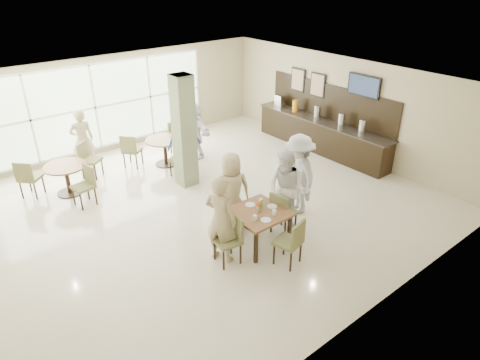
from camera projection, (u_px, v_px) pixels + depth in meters
ground at (201, 206)px, 9.97m from camera, size 10.00×10.00×0.00m
room_shell at (198, 138)px, 9.19m from camera, size 10.00×10.00×10.00m
window_bank at (95, 107)px, 12.13m from camera, size 7.00×0.04×7.00m
column at (184, 132)px, 10.38m from camera, size 0.45×0.45×2.80m
main_table at (258, 215)px, 8.35m from camera, size 1.04×1.04×0.75m
round_table_left at (66, 173)px, 10.29m from camera, size 1.00×1.00×0.75m
round_table_right at (165, 146)px, 11.81m from camera, size 1.04×1.04×0.75m
chairs_main_table at (258, 225)px, 8.39m from camera, size 2.04×2.07×0.95m
chairs_table_left at (69, 174)px, 10.40m from camera, size 2.16×1.89×0.95m
chairs_table_right at (164, 149)px, 11.83m from camera, size 2.05×1.91×0.95m
tabletop_clutter at (262, 209)px, 8.30m from camera, size 0.73×0.82×0.21m
buffet_counter at (321, 133)px, 12.71m from camera, size 0.64×4.70×1.95m
wall_tv at (364, 86)px, 11.35m from camera, size 0.06×1.00×0.58m
framed_art_a at (318, 85)px, 12.60m from camera, size 0.05×0.55×0.70m
framed_art_b at (298, 80)px, 13.15m from camera, size 0.05×0.55×0.70m
teen_left at (221, 219)px, 7.83m from camera, size 0.64×0.76×1.76m
teen_far at (232, 191)px, 8.91m from camera, size 0.92×0.72×1.66m
teen_right at (286, 190)px, 8.82m from camera, size 0.88×1.01×1.76m
teen_standing at (299, 175)px, 9.38m from camera, size 1.07×1.36×1.84m
adult_a at (184, 146)px, 11.09m from camera, size 0.98×0.57×1.66m
adult_b at (194, 130)px, 12.20m from camera, size 0.89×1.58×1.61m
adult_standing at (82, 140)px, 11.43m from camera, size 0.67×0.49×1.69m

